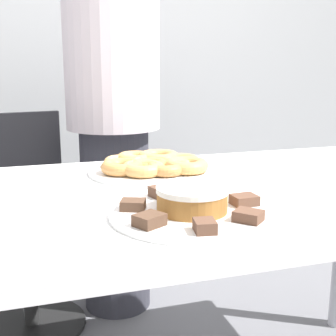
% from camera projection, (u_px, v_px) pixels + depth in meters
% --- Properties ---
extents(wall_back, '(8.00, 0.05, 2.60)m').
position_uv_depth(wall_back, '(82.00, 20.00, 2.51)').
color(wall_back, '#A8AAAD').
rests_on(wall_back, ground_plane).
extents(table, '(1.83, 0.87, 0.75)m').
position_uv_depth(table, '(169.00, 222.00, 1.22)').
color(table, white).
rests_on(table, ground_plane).
extents(person_standing, '(0.39, 0.39, 1.65)m').
position_uv_depth(person_standing, '(113.00, 116.00, 1.95)').
color(person_standing, '#383842').
rests_on(person_standing, ground_plane).
extents(office_chair_left, '(0.50, 0.50, 0.87)m').
position_uv_depth(office_chair_left, '(24.00, 229.00, 1.92)').
color(office_chair_left, black).
rests_on(office_chair_left, ground_plane).
extents(plate_cake, '(0.36, 0.36, 0.01)m').
position_uv_depth(plate_cake, '(192.00, 213.00, 1.02)').
color(plate_cake, white).
rests_on(plate_cake, table).
extents(plate_donuts, '(0.38, 0.38, 0.01)m').
position_uv_depth(plate_donuts, '(151.00, 171.00, 1.41)').
color(plate_donuts, white).
rests_on(plate_donuts, table).
extents(frosted_cake, '(0.16, 0.16, 0.05)m').
position_uv_depth(frosted_cake, '(192.00, 199.00, 1.01)').
color(frosted_cake, '#9E662D').
rests_on(frosted_cake, plate_cake).
extents(lamington_0, '(0.07, 0.07, 0.02)m').
position_uv_depth(lamington_0, '(149.00, 220.00, 0.92)').
color(lamington_0, '#513828').
rests_on(lamington_0, plate_cake).
extents(lamington_1, '(0.05, 0.05, 0.02)m').
position_uv_depth(lamington_1, '(205.00, 226.00, 0.89)').
color(lamington_1, brown).
rests_on(lamington_1, plate_cake).
extents(lamington_2, '(0.07, 0.07, 0.02)m').
position_uv_depth(lamington_2, '(248.00, 216.00, 0.95)').
color(lamington_2, brown).
rests_on(lamington_2, plate_cake).
extents(lamington_3, '(0.06, 0.05, 0.02)m').
position_uv_depth(lamington_3, '(244.00, 200.00, 1.06)').
color(lamington_3, brown).
rests_on(lamington_3, plate_cake).
extents(lamington_4, '(0.06, 0.07, 0.03)m').
position_uv_depth(lamington_4, '(206.00, 190.00, 1.13)').
color(lamington_4, brown).
rests_on(lamington_4, plate_cake).
extents(lamington_5, '(0.05, 0.06, 0.03)m').
position_uv_depth(lamington_5, '(160.00, 192.00, 1.12)').
color(lamington_5, brown).
rests_on(lamington_5, plate_cake).
extents(lamington_6, '(0.07, 0.06, 0.02)m').
position_uv_depth(lamington_6, '(133.00, 205.00, 1.02)').
color(lamington_6, '#513828').
rests_on(lamington_6, plate_cake).
extents(donut_0, '(0.11, 0.11, 0.03)m').
position_uv_depth(donut_0, '(151.00, 165.00, 1.41)').
color(donut_0, '#D18E4C').
rests_on(donut_0, plate_donuts).
extents(donut_1, '(0.13, 0.13, 0.03)m').
position_uv_depth(donut_1, '(159.00, 157.00, 1.51)').
color(donut_1, tan).
rests_on(donut_1, plate_donuts).
extents(donut_2, '(0.12, 0.12, 0.03)m').
position_uv_depth(donut_2, '(135.00, 158.00, 1.49)').
color(donut_2, tan).
rests_on(donut_2, plate_donuts).
extents(donut_3, '(0.12, 0.12, 0.03)m').
position_uv_depth(donut_3, '(123.00, 162.00, 1.44)').
color(donut_3, '#E5AD66').
rests_on(donut_3, plate_donuts).
extents(donut_4, '(0.12, 0.12, 0.04)m').
position_uv_depth(donut_4, '(122.00, 167.00, 1.36)').
color(donut_4, '#D18E4C').
rests_on(donut_4, plate_donuts).
extents(donut_5, '(0.12, 0.12, 0.04)m').
position_uv_depth(donut_5, '(143.00, 169.00, 1.34)').
color(donut_5, tan).
rests_on(donut_5, plate_donuts).
extents(donut_6, '(0.11, 0.11, 0.03)m').
position_uv_depth(donut_6, '(166.00, 169.00, 1.34)').
color(donut_6, '#C68447').
rests_on(donut_6, plate_donuts).
extents(donut_7, '(0.13, 0.13, 0.04)m').
position_uv_depth(donut_7, '(187.00, 166.00, 1.37)').
color(donut_7, tan).
rests_on(donut_7, plate_donuts).
extents(donut_8, '(0.12, 0.12, 0.03)m').
position_uv_depth(donut_8, '(180.00, 161.00, 1.45)').
color(donut_8, tan).
rests_on(donut_8, plate_donuts).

